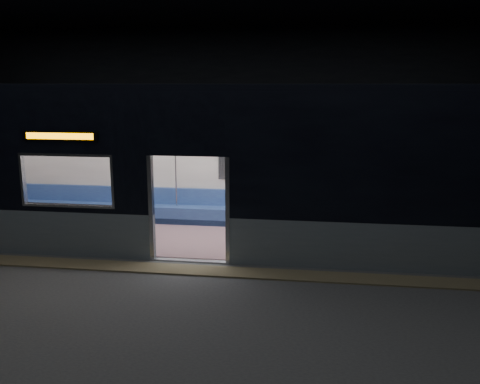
# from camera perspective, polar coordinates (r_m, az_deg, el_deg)

# --- Properties ---
(station_floor) EXTENTS (24.00, 14.00, 0.01)m
(station_floor) POSITION_cam_1_polar(r_m,az_deg,el_deg) (8.98, -7.19, -10.01)
(station_floor) COLOR #47494C
(station_floor) RESTS_ON ground
(station_envelope) EXTENTS (24.00, 14.00, 5.00)m
(station_envelope) POSITION_cam_1_polar(r_m,az_deg,el_deg) (8.33, -7.87, 14.08)
(station_envelope) COLOR black
(station_envelope) RESTS_ON station_floor
(tactile_strip) EXTENTS (22.80, 0.50, 0.03)m
(tactile_strip) POSITION_cam_1_polar(r_m,az_deg,el_deg) (9.47, -6.32, -8.67)
(tactile_strip) COLOR #8C7F59
(tactile_strip) RESTS_ON station_floor
(metro_car) EXTENTS (18.00, 3.04, 3.35)m
(metro_car) POSITION_cam_1_polar(r_m,az_deg,el_deg) (10.90, -3.97, 4.09)
(metro_car) COLOR gray
(metro_car) RESTS_ON station_floor
(passenger) EXTENTS (0.36, 0.63, 1.29)m
(passenger) POSITION_cam_1_polar(r_m,az_deg,el_deg) (11.91, 13.26, -0.82)
(passenger) COLOR black
(passenger) RESTS_ON metro_car
(handbag) EXTENTS (0.27, 0.24, 0.13)m
(handbag) POSITION_cam_1_polar(r_m,az_deg,el_deg) (11.73, 13.38, -1.53)
(handbag) COLOR black
(handbag) RESTS_ON passenger
(transit_map) EXTENTS (1.08, 0.03, 0.70)m
(transit_map) POSITION_cam_1_polar(r_m,az_deg,el_deg) (12.12, 0.35, 3.28)
(transit_map) COLOR white
(transit_map) RESTS_ON metro_car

